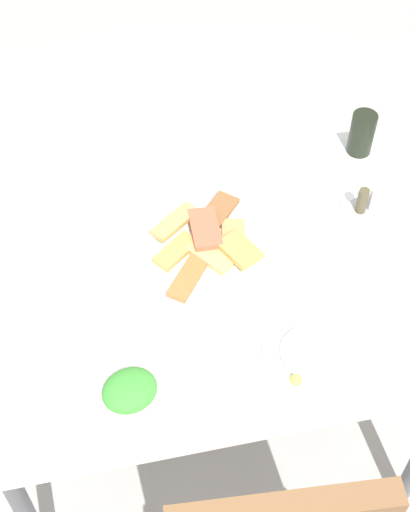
{
  "coord_description": "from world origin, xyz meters",
  "views": [
    {
      "loc": [
        0.22,
        1.04,
        2.12
      ],
      "look_at": [
        -0.0,
        -0.04,
        0.77
      ],
      "focal_mm": 52.32,
      "sensor_mm": 36.0,
      "label": 1
    }
  ],
  "objects_px": {
    "soda_can": "(362,133)",
    "dining_table": "(207,297)",
    "spoon": "(36,210)",
    "salad_plate_rice": "(130,392)",
    "condiment_caddy": "(367,206)",
    "fork": "(35,200)",
    "drinking_glass": "(51,237)",
    "paper_napkin": "(36,206)",
    "pide_platter": "(204,243)",
    "salad_plate_greens": "(316,354)"
  },
  "relations": [
    {
      "from": "salad_plate_rice",
      "to": "soda_can",
      "type": "relative_size",
      "value": 1.73
    },
    {
      "from": "paper_napkin",
      "to": "pide_platter",
      "type": "bearing_deg",
      "value": 151.12
    },
    {
      "from": "paper_napkin",
      "to": "spoon",
      "type": "height_order",
      "value": "spoon"
    },
    {
      "from": "paper_napkin",
      "to": "spoon",
      "type": "bearing_deg",
      "value": 90.0
    },
    {
      "from": "dining_table",
      "to": "spoon",
      "type": "bearing_deg",
      "value": -37.15
    },
    {
      "from": "paper_napkin",
      "to": "condiment_caddy",
      "type": "distance_m",
      "value": 0.83
    },
    {
      "from": "pide_platter",
      "to": "salad_plate_greens",
      "type": "distance_m",
      "value": 0.39
    },
    {
      "from": "spoon",
      "to": "salad_plate_rice",
      "type": "bearing_deg",
      "value": 99.58
    },
    {
      "from": "drinking_glass",
      "to": "soda_can",
      "type": "bearing_deg",
      "value": -167.84
    },
    {
      "from": "soda_can",
      "to": "fork",
      "type": "xyz_separation_m",
      "value": [
        0.87,
        0.01,
        -0.06
      ]
    },
    {
      "from": "salad_plate_rice",
      "to": "fork",
      "type": "distance_m",
      "value": 0.62
    },
    {
      "from": "spoon",
      "to": "condiment_caddy",
      "type": "relative_size",
      "value": 1.74
    },
    {
      "from": "pide_platter",
      "to": "dining_table",
      "type": "bearing_deg",
      "value": 83.43
    },
    {
      "from": "salad_plate_rice",
      "to": "spoon",
      "type": "height_order",
      "value": "salad_plate_rice"
    },
    {
      "from": "condiment_caddy",
      "to": "drinking_glass",
      "type": "bearing_deg",
      "value": -3.02
    },
    {
      "from": "drinking_glass",
      "to": "fork",
      "type": "height_order",
      "value": "drinking_glass"
    },
    {
      "from": "salad_plate_greens",
      "to": "condiment_caddy",
      "type": "height_order",
      "value": "condiment_caddy"
    },
    {
      "from": "salad_plate_rice",
      "to": "fork",
      "type": "height_order",
      "value": "salad_plate_rice"
    },
    {
      "from": "drinking_glass",
      "to": "fork",
      "type": "distance_m",
      "value": 0.17
    },
    {
      "from": "fork",
      "to": "drinking_glass",
      "type": "bearing_deg",
      "value": 99.26
    },
    {
      "from": "dining_table",
      "to": "condiment_caddy",
      "type": "height_order",
      "value": "condiment_caddy"
    },
    {
      "from": "drinking_glass",
      "to": "condiment_caddy",
      "type": "distance_m",
      "value": 0.78
    },
    {
      "from": "dining_table",
      "to": "drinking_glass",
      "type": "xyz_separation_m",
      "value": [
        0.35,
        -0.16,
        0.13
      ]
    },
    {
      "from": "paper_napkin",
      "to": "fork",
      "type": "xyz_separation_m",
      "value": [
        0.0,
        -0.02,
        0.0
      ]
    },
    {
      "from": "fork",
      "to": "soda_can",
      "type": "bearing_deg",
      "value": 179.02
    },
    {
      "from": "drinking_glass",
      "to": "condiment_caddy",
      "type": "xyz_separation_m",
      "value": [
        -0.78,
        0.04,
        -0.02
      ]
    },
    {
      "from": "salad_plate_rice",
      "to": "spoon",
      "type": "relative_size",
      "value": 1.08
    },
    {
      "from": "salad_plate_rice",
      "to": "condiment_caddy",
      "type": "bearing_deg",
      "value": -149.11
    },
    {
      "from": "soda_can",
      "to": "paper_napkin",
      "type": "xyz_separation_m",
      "value": [
        0.87,
        0.03,
        -0.06
      ]
    },
    {
      "from": "paper_napkin",
      "to": "fork",
      "type": "bearing_deg",
      "value": -90.0
    },
    {
      "from": "salad_plate_rice",
      "to": "fork",
      "type": "relative_size",
      "value": 1.26
    },
    {
      "from": "salad_plate_rice",
      "to": "condiment_caddy",
      "type": "xyz_separation_m",
      "value": [
        -0.65,
        -0.39,
        0.01
      ]
    },
    {
      "from": "soda_can",
      "to": "salad_plate_greens",
      "type": "bearing_deg",
      "value": 63.02
    },
    {
      "from": "salad_plate_greens",
      "to": "soda_can",
      "type": "distance_m",
      "value": 0.68
    },
    {
      "from": "condiment_caddy",
      "to": "fork",
      "type": "bearing_deg",
      "value": -14.36
    },
    {
      "from": "salad_plate_rice",
      "to": "spoon",
      "type": "bearing_deg",
      "value": -74.26
    },
    {
      "from": "paper_napkin",
      "to": "fork",
      "type": "distance_m",
      "value": 0.02
    },
    {
      "from": "paper_napkin",
      "to": "condiment_caddy",
      "type": "height_order",
      "value": "condiment_caddy"
    },
    {
      "from": "dining_table",
      "to": "spoon",
      "type": "distance_m",
      "value": 0.48
    },
    {
      "from": "fork",
      "to": "spoon",
      "type": "relative_size",
      "value": 0.85
    },
    {
      "from": "soda_can",
      "to": "dining_table",
      "type": "bearing_deg",
      "value": 34.53
    },
    {
      "from": "spoon",
      "to": "salad_plate_greens",
      "type": "bearing_deg",
      "value": 129.31
    },
    {
      "from": "salad_plate_greens",
      "to": "soda_can",
      "type": "bearing_deg",
      "value": -116.98
    },
    {
      "from": "spoon",
      "to": "pide_platter",
      "type": "bearing_deg",
      "value": 147.04
    },
    {
      "from": "drinking_glass",
      "to": "paper_napkin",
      "type": "height_order",
      "value": "drinking_glass"
    },
    {
      "from": "dining_table",
      "to": "condiment_caddy",
      "type": "relative_size",
      "value": 9.89
    },
    {
      "from": "drinking_glass",
      "to": "spoon",
      "type": "height_order",
      "value": "drinking_glass"
    },
    {
      "from": "pide_platter",
      "to": "drinking_glass",
      "type": "bearing_deg",
      "value": -10.53
    },
    {
      "from": "dining_table",
      "to": "salad_plate_greens",
      "type": "xyz_separation_m",
      "value": [
        -0.18,
        0.26,
        0.1
      ]
    },
    {
      "from": "salad_plate_greens",
      "to": "fork",
      "type": "bearing_deg",
      "value": -46.34
    }
  ]
}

